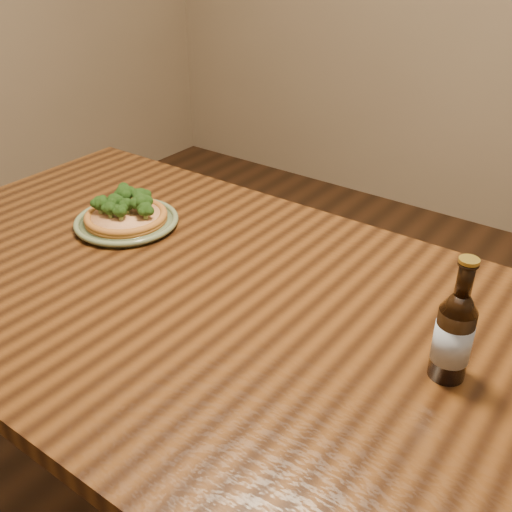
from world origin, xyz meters
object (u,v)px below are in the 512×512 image
Objects in this scene: table at (212,330)px; pizza at (126,213)px; plate at (127,221)px; beer_bottle at (454,335)px.

table is 8.09× the size of pizza.
pizza is (-0.00, 0.00, 0.02)m from plate.
beer_bottle reaches higher than plate.
pizza is (-0.35, 0.11, 0.12)m from table.
plate is 1.13× the size of beer_bottle.
plate is at bearing -60.51° from pizza.
beer_bottle is (0.47, 0.04, 0.17)m from table.
pizza is at bearing -177.96° from beer_bottle.
pizza reaches higher than table.
beer_bottle is (0.82, -0.06, 0.07)m from plate.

